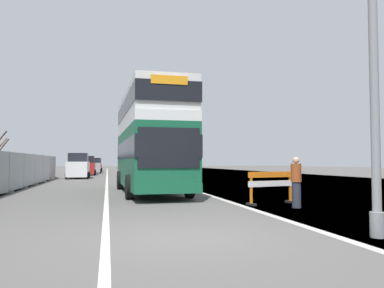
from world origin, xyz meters
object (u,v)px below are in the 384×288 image
at_px(car_receding_mid, 87,166).
at_px(double_decker_bus, 150,140).
at_px(lamppost_foreground, 373,16).
at_px(pedestrian_at_kerb, 296,182).
at_px(car_receding_far, 93,166).
at_px(roadworks_barrier, 271,183).
at_px(car_far_side, 95,165).
at_px(car_oncoming_near, 78,167).

bearing_deg(car_receding_mid, double_decker_bus, -80.98).
height_order(lamppost_foreground, pedestrian_at_kerb, lamppost_foreground).
xyz_separation_m(double_decker_bus, car_receding_mid, (-4.27, 26.92, -1.53)).
bearing_deg(car_receding_far, lamppost_foreground, -81.36).
bearing_deg(roadworks_barrier, car_far_side, 98.75).
height_order(car_oncoming_near, car_receding_mid, car_oncoming_near).
xyz_separation_m(roadworks_barrier, car_far_side, (-7.48, 48.57, 0.24)).
bearing_deg(car_receding_far, car_oncoming_near, -92.60).
height_order(car_receding_mid, car_receding_far, car_receding_mid).
height_order(car_receding_far, pedestrian_at_kerb, car_receding_far).
distance_m(lamppost_foreground, car_oncoming_near, 31.11).
xyz_separation_m(car_oncoming_near, car_receding_far, (0.76, 16.61, -0.11)).
xyz_separation_m(roadworks_barrier, car_receding_far, (-7.52, 40.49, 0.23)).
bearing_deg(roadworks_barrier, car_oncoming_near, 109.11).
bearing_deg(pedestrian_at_kerb, car_receding_far, 100.69).
height_order(lamppost_foreground, car_receding_far, lamppost_foreground).
height_order(double_decker_bus, car_far_side, double_decker_bus).
relative_size(car_receding_far, car_far_side, 1.04).
bearing_deg(pedestrian_at_kerb, car_oncoming_near, 108.98).
height_order(roadworks_barrier, car_oncoming_near, car_oncoming_near).
bearing_deg(car_far_side, lamppost_foreground, -82.67).
bearing_deg(car_receding_mid, pedestrian_at_kerb, -76.34).
distance_m(double_decker_bus, car_far_side, 42.76).
relative_size(double_decker_bus, car_oncoming_near, 2.25).
xyz_separation_m(car_receding_far, pedestrian_at_kerb, (7.87, -41.67, -0.14)).
xyz_separation_m(lamppost_foreground, car_receding_far, (-7.07, 46.53, -3.48)).
bearing_deg(car_far_side, double_decker_bus, -84.89).
distance_m(double_decker_bus, roadworks_barrier, 7.27).
relative_size(car_oncoming_near, pedestrian_at_kerb, 2.76).
distance_m(double_decker_bus, pedestrian_at_kerb, 8.42).
bearing_deg(car_receding_mid, car_oncoming_near, -92.10).
height_order(lamppost_foreground, car_receding_mid, lamppost_foreground).
xyz_separation_m(roadworks_barrier, car_oncoming_near, (-8.27, 23.88, 0.34)).
xyz_separation_m(car_oncoming_near, car_receding_mid, (0.33, 9.05, -0.06)).
relative_size(roadworks_barrier, car_far_side, 0.51).
distance_m(car_far_side, pedestrian_at_kerb, 50.36).
relative_size(car_receding_far, pedestrian_at_kerb, 2.39).
height_order(car_far_side, pedestrian_at_kerb, car_far_side).
bearing_deg(car_receding_far, car_receding_mid, -93.21).
distance_m(lamppost_foreground, car_far_side, 55.17).
relative_size(car_oncoming_near, car_receding_mid, 1.05).
xyz_separation_m(lamppost_foreground, car_receding_mid, (-7.49, 38.97, -3.43)).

